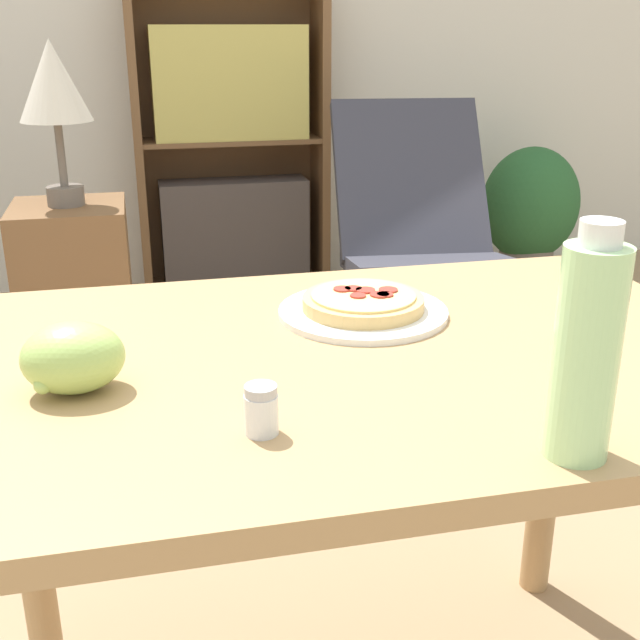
% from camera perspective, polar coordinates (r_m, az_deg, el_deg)
% --- Properties ---
extents(dining_table, '(1.13, 0.75, 0.73)m').
position_cam_1_polar(dining_table, '(1.15, 2.19, -7.27)').
color(dining_table, tan).
rests_on(dining_table, ground_plane).
extents(pizza_on_plate, '(0.26, 0.26, 0.04)m').
position_cam_1_polar(pizza_on_plate, '(1.24, 3.09, 0.98)').
color(pizza_on_plate, white).
rests_on(pizza_on_plate, dining_table).
extents(grape_bunch, '(0.12, 0.10, 0.09)m').
position_cam_1_polar(grape_bunch, '(1.02, -17.21, -2.57)').
color(grape_bunch, '#A8CC66').
rests_on(grape_bunch, dining_table).
extents(drink_bottle, '(0.07, 0.07, 0.25)m').
position_cam_1_polar(drink_bottle, '(0.84, 18.41, -2.06)').
color(drink_bottle, '#B7EAA3').
rests_on(drink_bottle, dining_table).
extents(salt_shaker, '(0.04, 0.04, 0.06)m').
position_cam_1_polar(salt_shaker, '(0.88, -4.20, -6.40)').
color(salt_shaker, white).
rests_on(salt_shaker, dining_table).
extents(lounge_chair_far, '(0.63, 0.82, 0.88)m').
position_cam_1_polar(lounge_chair_far, '(2.96, 6.91, 3.27)').
color(lounge_chair_far, black).
rests_on(lounge_chair_far, ground_plane).
extents(bookshelf, '(0.83, 0.27, 1.33)m').
position_cam_1_polar(bookshelf, '(3.61, -6.30, 11.70)').
color(bookshelf, brown).
rests_on(bookshelf, ground_plane).
extents(side_table, '(0.34, 0.34, 0.63)m').
position_cam_1_polar(side_table, '(2.65, -16.85, 1.13)').
color(side_table, brown).
rests_on(side_table, ground_plane).
extents(table_lamp, '(0.21, 0.21, 0.48)m').
position_cam_1_polar(table_lamp, '(2.52, -18.41, 15.33)').
color(table_lamp, '#665B51').
rests_on(table_lamp, side_table).
extents(potted_plant_floor, '(0.44, 0.38, 0.64)m').
position_cam_1_polar(potted_plant_floor, '(3.76, 14.69, 7.44)').
color(potted_plant_floor, '#70665B').
rests_on(potted_plant_floor, ground_plane).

